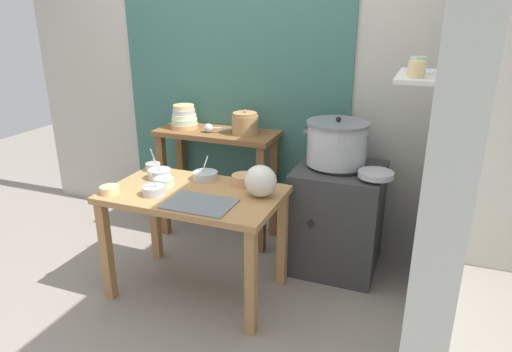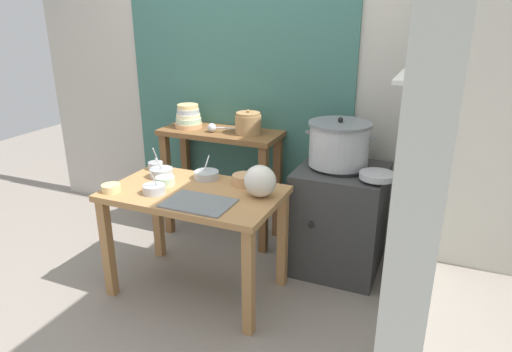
{
  "view_description": "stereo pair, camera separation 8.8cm",
  "coord_description": "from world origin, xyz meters",
  "px_view_note": "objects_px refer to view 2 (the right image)",
  "views": [
    {
      "loc": [
        1.35,
        -2.29,
        1.79
      ],
      "look_at": [
        0.38,
        0.19,
        0.82
      ],
      "focal_mm": 31.95,
      "sensor_mm": 36.0,
      "label": 1
    },
    {
      "loc": [
        1.43,
        -2.26,
        1.79
      ],
      "look_at": [
        0.38,
        0.19,
        0.82
      ],
      "focal_mm": 31.95,
      "sensor_mm": 36.0,
      "label": 2
    }
  ],
  "objects_px": {
    "clay_pot": "(248,123)",
    "prep_bowl_1": "(206,175)",
    "back_shelf_table": "(221,157)",
    "prep_table": "(195,207)",
    "prep_bowl_4": "(161,172)",
    "prep_bowl_6": "(245,179)",
    "stove_block": "(339,219)",
    "plastic_bag": "(260,181)",
    "bowl_stack_enamel": "(188,117)",
    "prep_bowl_0": "(111,188)",
    "steamer_pot": "(339,144)",
    "prep_bowl_2": "(165,181)",
    "ladle": "(214,128)",
    "prep_bowl_3": "(154,189)",
    "wide_pan": "(377,176)",
    "serving_tray": "(199,203)",
    "prep_bowl_5": "(156,165)"
  },
  "relations": [
    {
      "from": "steamer_pot",
      "to": "prep_bowl_2",
      "type": "relative_size",
      "value": 3.78
    },
    {
      "from": "ladle",
      "to": "prep_bowl_1",
      "type": "distance_m",
      "value": 0.58
    },
    {
      "from": "back_shelf_table",
      "to": "prep_bowl_3",
      "type": "bearing_deg",
      "value": -89.02
    },
    {
      "from": "serving_tray",
      "to": "bowl_stack_enamel",
      "type": "bearing_deg",
      "value": 123.47
    },
    {
      "from": "prep_bowl_1",
      "to": "prep_table",
      "type": "bearing_deg",
      "value": -81.57
    },
    {
      "from": "back_shelf_table",
      "to": "ladle",
      "type": "xyz_separation_m",
      "value": [
        -0.03,
        -0.06,
        0.26
      ]
    },
    {
      "from": "stove_block",
      "to": "wide_pan",
      "type": "height_order",
      "value": "wide_pan"
    },
    {
      "from": "clay_pot",
      "to": "prep_bowl_4",
      "type": "relative_size",
      "value": 1.28
    },
    {
      "from": "ladle",
      "to": "prep_bowl_3",
      "type": "height_order",
      "value": "ladle"
    },
    {
      "from": "bowl_stack_enamel",
      "to": "wide_pan",
      "type": "relative_size",
      "value": 0.95
    },
    {
      "from": "back_shelf_table",
      "to": "bowl_stack_enamel",
      "type": "xyz_separation_m",
      "value": [
        -0.28,
        -0.01,
        0.3
      ]
    },
    {
      "from": "back_shelf_table",
      "to": "prep_bowl_1",
      "type": "height_order",
      "value": "back_shelf_table"
    },
    {
      "from": "prep_bowl_6",
      "to": "clay_pot",
      "type": "bearing_deg",
      "value": 111.92
    },
    {
      "from": "prep_bowl_5",
      "to": "steamer_pot",
      "type": "bearing_deg",
      "value": 19.63
    },
    {
      "from": "wide_pan",
      "to": "prep_bowl_2",
      "type": "xyz_separation_m",
      "value": [
        -1.27,
        -0.5,
        -0.05
      ]
    },
    {
      "from": "stove_block",
      "to": "ladle",
      "type": "relative_size",
      "value": 2.69
    },
    {
      "from": "prep_bowl_0",
      "to": "prep_bowl_1",
      "type": "height_order",
      "value": "prep_bowl_1"
    },
    {
      "from": "ladle",
      "to": "prep_bowl_0",
      "type": "bearing_deg",
      "value": -103.32
    },
    {
      "from": "ladle",
      "to": "serving_tray",
      "type": "bearing_deg",
      "value": -67.36
    },
    {
      "from": "stove_block",
      "to": "plastic_bag",
      "type": "height_order",
      "value": "plastic_bag"
    },
    {
      "from": "stove_block",
      "to": "prep_table",
      "type": "bearing_deg",
      "value": -139.98
    },
    {
      "from": "bowl_stack_enamel",
      "to": "prep_bowl_5",
      "type": "xyz_separation_m",
      "value": [
        0.04,
        -0.53,
        -0.23
      ]
    },
    {
      "from": "prep_bowl_0",
      "to": "prep_bowl_4",
      "type": "distance_m",
      "value": 0.37
    },
    {
      "from": "prep_bowl_4",
      "to": "prep_bowl_6",
      "type": "height_order",
      "value": "prep_bowl_4"
    },
    {
      "from": "prep_table",
      "to": "serving_tray",
      "type": "xyz_separation_m",
      "value": [
        0.13,
        -0.17,
        0.12
      ]
    },
    {
      "from": "ladle",
      "to": "stove_block",
      "type": "bearing_deg",
      "value": -3.68
    },
    {
      "from": "back_shelf_table",
      "to": "prep_table",
      "type": "bearing_deg",
      "value": -74.57
    },
    {
      "from": "prep_bowl_5",
      "to": "prep_bowl_6",
      "type": "relative_size",
      "value": 1.05
    },
    {
      "from": "ladle",
      "to": "prep_bowl_3",
      "type": "xyz_separation_m",
      "value": [
        0.04,
        -0.87,
        -0.18
      ]
    },
    {
      "from": "back_shelf_table",
      "to": "prep_bowl_4",
      "type": "relative_size",
      "value": 6.17
    },
    {
      "from": "bowl_stack_enamel",
      "to": "stove_block",
      "type": "bearing_deg",
      "value": -5.31
    },
    {
      "from": "prep_bowl_0",
      "to": "prep_bowl_3",
      "type": "relative_size",
      "value": 0.78
    },
    {
      "from": "plastic_bag",
      "to": "wide_pan",
      "type": "xyz_separation_m",
      "value": [
        0.63,
        0.44,
        -0.02
      ]
    },
    {
      "from": "prep_bowl_0",
      "to": "plastic_bag",
      "type": "bearing_deg",
      "value": 18.37
    },
    {
      "from": "serving_tray",
      "to": "prep_bowl_0",
      "type": "bearing_deg",
      "value": -175.52
    },
    {
      "from": "prep_bowl_1",
      "to": "back_shelf_table",
      "type": "bearing_deg",
      "value": 108.06
    },
    {
      "from": "steamer_pot",
      "to": "back_shelf_table",
      "type": "bearing_deg",
      "value": 173.53
    },
    {
      "from": "steamer_pot",
      "to": "prep_bowl_3",
      "type": "bearing_deg",
      "value": -139.35
    },
    {
      "from": "prep_bowl_3",
      "to": "prep_bowl_5",
      "type": "bearing_deg",
      "value": 123.82
    },
    {
      "from": "prep_bowl_5",
      "to": "clay_pot",
      "type": "bearing_deg",
      "value": 48.34
    },
    {
      "from": "stove_block",
      "to": "prep_bowl_2",
      "type": "height_order",
      "value": "stove_block"
    },
    {
      "from": "back_shelf_table",
      "to": "bowl_stack_enamel",
      "type": "bearing_deg",
      "value": -177.93
    },
    {
      "from": "serving_tray",
      "to": "prep_bowl_6",
      "type": "relative_size",
      "value": 2.45
    },
    {
      "from": "bowl_stack_enamel",
      "to": "plastic_bag",
      "type": "bearing_deg",
      "value": -37.54
    },
    {
      "from": "clay_pot",
      "to": "prep_bowl_1",
      "type": "height_order",
      "value": "clay_pot"
    },
    {
      "from": "plastic_bag",
      "to": "wide_pan",
      "type": "height_order",
      "value": "plastic_bag"
    },
    {
      "from": "plastic_bag",
      "to": "wide_pan",
      "type": "distance_m",
      "value": 0.76
    },
    {
      "from": "serving_tray",
      "to": "prep_bowl_1",
      "type": "bearing_deg",
      "value": 112.67
    },
    {
      "from": "serving_tray",
      "to": "plastic_bag",
      "type": "relative_size",
      "value": 1.99
    },
    {
      "from": "ladle",
      "to": "prep_bowl_6",
      "type": "bearing_deg",
      "value": -45.71
    }
  ]
}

